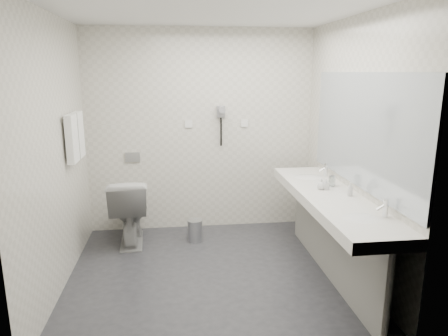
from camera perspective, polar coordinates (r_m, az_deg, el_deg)
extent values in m
plane|color=#2B2B31|center=(4.23, -1.82, -14.50)|extent=(2.80, 2.80, 0.00)
plane|color=white|center=(3.78, -2.12, 21.29)|extent=(2.80, 2.80, 0.00)
plane|color=silver|center=(5.09, -3.28, 5.12)|extent=(2.80, 0.00, 2.80)
plane|color=silver|center=(2.56, 0.66, -3.19)|extent=(2.80, 0.00, 2.80)
plane|color=silver|center=(3.95, -22.66, 1.69)|extent=(0.00, 2.60, 2.60)
plane|color=silver|center=(4.17, 17.58, 2.69)|extent=(0.00, 2.60, 2.60)
cube|color=white|center=(3.99, 14.70, -4.25)|extent=(0.55, 2.20, 0.10)
cube|color=gray|center=(4.15, 14.67, -9.84)|extent=(0.03, 2.15, 0.75)
cylinder|color=silver|center=(3.32, 21.99, -16.55)|extent=(0.06, 0.06, 0.75)
cylinder|color=silver|center=(5.07, 10.70, -5.31)|extent=(0.06, 0.06, 0.75)
cube|color=#B2BCC6|center=(3.96, 18.77, 4.98)|extent=(0.02, 2.20, 1.05)
ellipsoid|color=white|center=(3.42, 18.72, -6.90)|extent=(0.40, 0.31, 0.05)
ellipsoid|color=white|center=(4.57, 11.76, -1.41)|extent=(0.40, 0.31, 0.05)
cylinder|color=silver|center=(3.48, 21.74, -5.24)|extent=(0.04, 0.04, 0.15)
cylinder|color=silver|center=(4.61, 14.10, -0.24)|extent=(0.04, 0.04, 0.15)
imported|color=white|center=(4.10, 14.12, -2.21)|extent=(0.06, 0.06, 0.11)
imported|color=white|center=(4.10, 13.52, -2.23)|extent=(0.09, 0.09, 0.10)
imported|color=white|center=(3.95, 17.30, -2.85)|extent=(0.07, 0.07, 0.13)
cylinder|color=silver|center=(4.23, 14.86, -1.82)|extent=(0.07, 0.07, 0.11)
cylinder|color=silver|center=(4.25, 14.99, -1.75)|extent=(0.08, 0.08, 0.11)
imported|color=white|center=(4.92, -13.14, -5.76)|extent=(0.48, 0.80, 0.79)
cube|color=#B2B5BA|center=(5.14, -12.72, 1.50)|extent=(0.18, 0.02, 0.12)
cylinder|color=#B2B5BA|center=(4.92, -4.08, -8.82)|extent=(0.23, 0.23, 0.25)
cylinder|color=#B2B5BA|center=(4.87, -4.11, -7.38)|extent=(0.18, 0.18, 0.02)
cylinder|color=silver|center=(4.42, -20.52, 6.96)|extent=(0.02, 0.62, 0.02)
cube|color=white|center=(4.31, -20.57, 3.86)|extent=(0.07, 0.24, 0.48)
cube|color=white|center=(4.58, -19.79, 4.44)|extent=(0.07, 0.24, 0.48)
cube|color=gray|center=(5.05, -0.44, 7.93)|extent=(0.10, 0.04, 0.14)
cylinder|color=gray|center=(4.98, -0.35, 8.20)|extent=(0.08, 0.14, 0.08)
cylinder|color=black|center=(5.07, -0.41, 5.10)|extent=(0.02, 0.02, 0.35)
cube|color=white|center=(5.06, -4.99, 6.18)|extent=(0.09, 0.02, 0.09)
cube|color=white|center=(5.13, 2.89, 6.31)|extent=(0.09, 0.02, 0.09)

